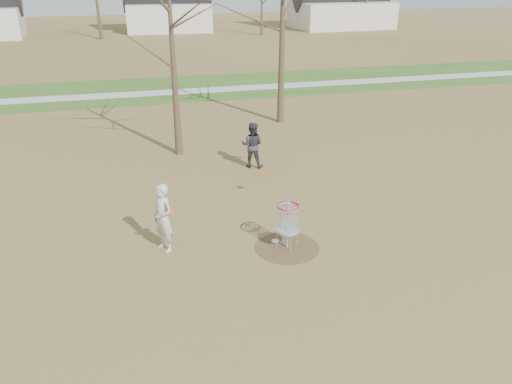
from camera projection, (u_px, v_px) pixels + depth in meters
ground at (287, 248)px, 13.84m from camera, size 160.00×160.00×0.00m
green_band at (188, 88)px, 32.38m from camera, size 160.00×8.00×0.01m
footpath at (190, 91)px, 31.49m from camera, size 160.00×1.50×0.01m
dirt_circle at (287, 247)px, 13.83m from camera, size 1.80×1.80×0.01m
player_standing at (163, 218)px, 13.37m from camera, size 0.76×0.84×1.93m
player_throwing at (252, 145)px, 19.14m from camera, size 1.06×0.96×1.78m
disc_grounded at (275, 241)px, 14.13m from camera, size 0.22×0.22×0.02m
discs_in_play at (224, 188)px, 14.88m from camera, size 3.47×2.92×0.32m
disc_golf_basket at (288, 218)px, 13.46m from camera, size 0.64×0.64×1.35m
houses_row at (188, 1)px, 59.80m from camera, size 56.51×10.01×7.26m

